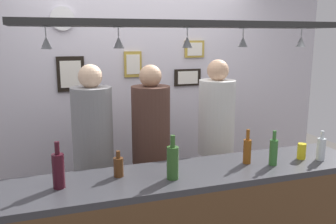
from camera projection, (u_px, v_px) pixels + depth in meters
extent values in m
cube|color=silver|center=(137.00, 95.00, 3.82)|extent=(4.40, 0.06, 2.60)
cube|color=#38383D|center=(189.00, 175.00, 2.55)|extent=(2.70, 0.55, 0.04)
cube|color=black|center=(188.00, 24.00, 2.38)|extent=(2.20, 0.36, 0.04)
cylinder|color=silver|center=(45.00, 27.00, 2.16)|extent=(0.06, 0.06, 0.00)
cylinder|color=silver|center=(45.00, 32.00, 2.16)|extent=(0.01, 0.01, 0.06)
cone|color=silver|center=(46.00, 43.00, 2.18)|extent=(0.07, 0.07, 0.08)
cylinder|color=silver|center=(118.00, 27.00, 2.28)|extent=(0.06, 0.06, 0.00)
cylinder|color=silver|center=(118.00, 32.00, 2.29)|extent=(0.01, 0.01, 0.06)
cone|color=silver|center=(119.00, 42.00, 2.30)|extent=(0.07, 0.07, 0.08)
cylinder|color=silver|center=(188.00, 28.00, 2.40)|extent=(0.06, 0.06, 0.00)
cylinder|color=silver|center=(188.00, 32.00, 2.40)|extent=(0.01, 0.01, 0.06)
cone|color=silver|center=(188.00, 42.00, 2.42)|extent=(0.07, 0.07, 0.08)
cylinder|color=silver|center=(243.00, 28.00, 2.58)|extent=(0.06, 0.06, 0.00)
cylinder|color=silver|center=(243.00, 32.00, 2.59)|extent=(0.01, 0.01, 0.06)
cone|color=silver|center=(243.00, 42.00, 2.60)|extent=(0.07, 0.07, 0.08)
cylinder|color=silver|center=(302.00, 28.00, 2.61)|extent=(0.06, 0.06, 0.00)
cylinder|color=silver|center=(302.00, 32.00, 2.62)|extent=(0.01, 0.01, 0.06)
cone|color=silver|center=(301.00, 42.00, 2.63)|extent=(0.07, 0.07, 0.08)
cube|color=#2D334C|center=(96.00, 210.00, 3.20)|extent=(0.17, 0.18, 0.80)
cylinder|color=gray|center=(92.00, 128.00, 3.05)|extent=(0.34, 0.34, 0.69)
sphere|color=beige|center=(90.00, 76.00, 2.96)|extent=(0.20, 0.20, 0.20)
cube|color=#2D334C|center=(152.00, 202.00, 3.37)|extent=(0.17, 0.18, 0.79)
cylinder|color=brown|center=(151.00, 125.00, 3.22)|extent=(0.34, 0.34, 0.69)
sphere|color=tan|center=(150.00, 76.00, 3.13)|extent=(0.20, 0.20, 0.20)
cube|color=#2D334C|center=(214.00, 192.00, 3.57)|extent=(0.17, 0.18, 0.81)
cylinder|color=white|center=(217.00, 117.00, 3.42)|extent=(0.34, 0.34, 0.70)
sphere|color=tan|center=(218.00, 70.00, 3.33)|extent=(0.20, 0.20, 0.20)
cylinder|color=#336B2D|center=(273.00, 153.00, 2.66)|extent=(0.06, 0.06, 0.19)
cylinder|color=#336B2D|center=(274.00, 135.00, 2.64)|extent=(0.03, 0.03, 0.07)
cylinder|color=#380F19|center=(58.00, 171.00, 2.26)|extent=(0.08, 0.08, 0.22)
cylinder|color=#380F19|center=(57.00, 148.00, 2.22)|extent=(0.03, 0.03, 0.08)
cylinder|color=brown|center=(247.00, 152.00, 2.70)|extent=(0.06, 0.06, 0.18)
cylinder|color=brown|center=(248.00, 135.00, 2.67)|extent=(0.03, 0.03, 0.08)
cylinder|color=#512D14|center=(119.00, 167.00, 2.45)|extent=(0.07, 0.07, 0.13)
cylinder|color=#512D14|center=(118.00, 154.00, 2.43)|extent=(0.03, 0.03, 0.05)
cylinder|color=silver|center=(321.00, 149.00, 2.77)|extent=(0.06, 0.06, 0.17)
cylinder|color=silver|center=(322.00, 135.00, 2.75)|extent=(0.03, 0.03, 0.06)
cylinder|color=#2D5623|center=(173.00, 163.00, 2.40)|extent=(0.08, 0.08, 0.22)
cylinder|color=#2D5623|center=(173.00, 141.00, 2.37)|extent=(0.03, 0.03, 0.08)
cylinder|color=yellow|center=(302.00, 151.00, 2.80)|extent=(0.07, 0.07, 0.12)
cube|color=#B29338|center=(194.00, 49.00, 3.89)|extent=(0.22, 0.02, 0.18)
cube|color=white|center=(195.00, 49.00, 3.87)|extent=(0.17, 0.01, 0.14)
cube|color=black|center=(71.00, 74.00, 3.52)|extent=(0.26, 0.02, 0.34)
cube|color=white|center=(71.00, 74.00, 3.51)|extent=(0.20, 0.01, 0.26)
cube|color=black|center=(188.00, 77.00, 3.92)|extent=(0.30, 0.02, 0.18)
cube|color=white|center=(188.00, 78.00, 3.91)|extent=(0.23, 0.01, 0.14)
cube|color=#B29338|center=(133.00, 64.00, 3.70)|extent=(0.18, 0.02, 0.26)
cube|color=white|center=(133.00, 64.00, 3.69)|extent=(0.14, 0.01, 0.20)
cylinder|color=white|center=(62.00, 19.00, 3.39)|extent=(0.22, 0.03, 0.22)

